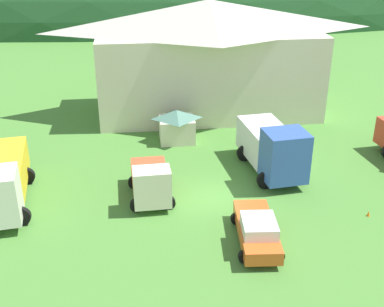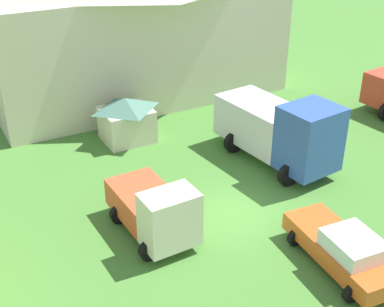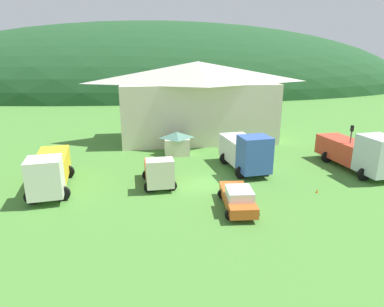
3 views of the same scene
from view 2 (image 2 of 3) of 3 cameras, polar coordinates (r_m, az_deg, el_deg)
ground_plane at (r=22.82m, az=5.11°, el=-6.22°), size 200.00×200.00×0.00m
depot_building at (r=33.81m, az=-6.41°, el=14.27°), size 19.52×9.07×9.40m
play_shed_cream at (r=28.34m, az=-7.13°, el=3.78°), size 2.77×2.50×2.44m
light_truck_cream at (r=20.65m, az=-4.00°, el=-6.16°), size 2.69×4.62×2.59m
box_truck_blue at (r=25.93m, az=9.60°, el=2.61°), size 3.74×6.95×3.65m
service_pickup_orange at (r=20.04m, az=16.14°, el=-9.98°), size 2.53×5.07×1.66m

